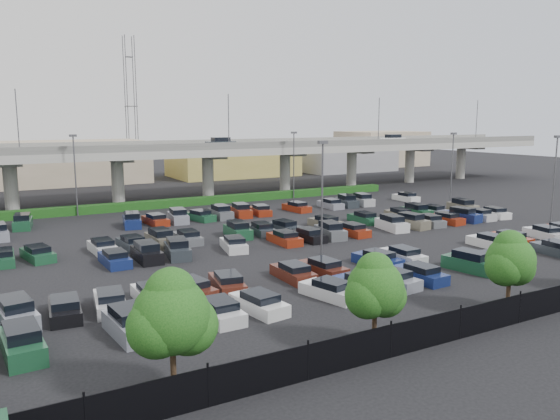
% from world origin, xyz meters
% --- Properties ---
extents(ground, '(280.00, 280.00, 0.00)m').
position_xyz_m(ground, '(0.00, 0.00, 0.00)').
color(ground, black).
extents(overpass, '(150.00, 13.00, 15.80)m').
position_xyz_m(overpass, '(-0.21, 31.96, 6.97)').
color(overpass, '#9C9B94').
rests_on(overpass, ground).
extents(hedge, '(66.00, 1.60, 1.10)m').
position_xyz_m(hedge, '(0.00, 25.00, 0.55)').
color(hedge, '#183D11').
rests_on(hedge, ground).
extents(fence, '(70.00, 0.10, 2.00)m').
position_xyz_m(fence, '(-0.05, -28.00, 0.90)').
color(fence, black).
rests_on(fence, ground).
extents(tree_row, '(65.07, 3.66, 5.94)m').
position_xyz_m(tree_row, '(0.70, -26.53, 3.52)').
color(tree_row, '#332316').
rests_on(tree_row, ground).
extents(parked_cars, '(62.94, 41.67, 1.67)m').
position_xyz_m(parked_cars, '(-0.68, -3.37, 0.61)').
color(parked_cars, white).
rests_on(parked_cars, ground).
extents(light_poles, '(66.90, 48.38, 10.30)m').
position_xyz_m(light_poles, '(-4.13, 2.00, 6.24)').
color(light_poles, '#515156').
rests_on(light_poles, ground).
extents(distant_buildings, '(138.00, 24.00, 9.00)m').
position_xyz_m(distant_buildings, '(12.38, 61.81, 3.74)').
color(distant_buildings, gray).
rests_on(distant_buildings, ground).
extents(comm_tower, '(2.40, 2.40, 30.00)m').
position_xyz_m(comm_tower, '(4.00, 74.00, 15.61)').
color(comm_tower, '#515156').
rests_on(comm_tower, ground).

